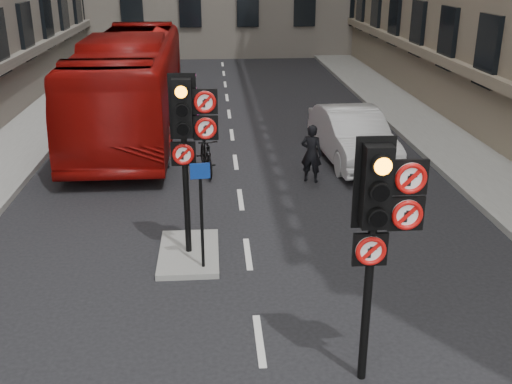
{
  "coord_description": "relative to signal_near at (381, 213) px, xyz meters",
  "views": [
    {
      "loc": [
        -0.64,
        -5.97,
        5.63
      ],
      "look_at": [
        -0.07,
        1.82,
        2.6
      ],
      "focal_mm": 42.0,
      "sensor_mm": 36.0,
      "label": 1
    }
  ],
  "objects": [
    {
      "name": "pavement_right",
      "position": [
        5.71,
        11.01,
        -2.5
      ],
      "size": [
        3.0,
        50.0,
        0.16
      ],
      "primitive_type": "cube",
      "color": "gray",
      "rests_on": "ground"
    },
    {
      "name": "centre_island",
      "position": [
        -2.69,
        4.01,
        -2.52
      ],
      "size": [
        1.2,
        2.0,
        0.12
      ],
      "primitive_type": "cube",
      "color": "gray",
      "rests_on": "ground"
    },
    {
      "name": "signal_near",
      "position": [
        0.0,
        0.0,
        0.0
      ],
      "size": [
        0.91,
        0.4,
        3.58
      ],
      "color": "black",
      "rests_on": "ground"
    },
    {
      "name": "signal_far",
      "position": [
        -2.6,
        4.0,
        0.12
      ],
      "size": [
        0.91,
        0.4,
        3.58
      ],
      "color": "black",
      "rests_on": "centre_island"
    },
    {
      "name": "car_silver",
      "position": [
        -4.28,
        11.08,
        -1.88
      ],
      "size": [
        1.8,
        4.2,
        1.41
      ],
      "primitive_type": "imported",
      "rotation": [
        0.0,
        0.0,
        0.03
      ],
      "color": "#ABAEB3",
      "rests_on": "ground"
    },
    {
      "name": "car_white",
      "position": [
        1.99,
        9.91,
        -1.81
      ],
      "size": [
        1.98,
        4.82,
        1.55
      ],
      "primitive_type": "imported",
      "rotation": [
        0.0,
        0.0,
        0.07
      ],
      "color": "beige",
      "rests_on": "ground"
    },
    {
      "name": "car_pink",
      "position": [
        -3.5,
        16.22,
        -1.97
      ],
      "size": [
        1.75,
        4.26,
        1.23
      ],
      "primitive_type": "imported",
      "rotation": [
        0.0,
        0.0,
        0.0
      ],
      "color": "#D83FA4",
      "rests_on": "ground"
    },
    {
      "name": "bus_red",
      "position": [
        -4.87,
        13.69,
        -0.9
      ],
      "size": [
        2.93,
        12.14,
        3.37
      ],
      "primitive_type": "imported",
      "rotation": [
        0.0,
        0.0,
        0.01
      ],
      "color": "maroon",
      "rests_on": "ground"
    },
    {
      "name": "motorcycle",
      "position": [
        -2.34,
        9.06,
        -2.03
      ],
      "size": [
        0.82,
        1.91,
        1.11
      ],
      "primitive_type": "imported",
      "rotation": [
        0.0,
        0.0,
        0.17
      ],
      "color": "black",
      "rests_on": "ground"
    },
    {
      "name": "motorcyclist",
      "position": [
        0.48,
        8.2,
        -1.79
      ],
      "size": [
        0.68,
        0.58,
        1.58
      ],
      "primitive_type": "imported",
      "rotation": [
        0.0,
        0.0,
        2.73
      ],
      "color": "black",
      "rests_on": "ground"
    },
    {
      "name": "info_sign",
      "position": [
        -2.39,
        3.3,
        -1.1
      ],
      "size": [
        0.36,
        0.12,
        2.11
      ],
      "rotation": [
        0.0,
        0.0,
        0.11
      ],
      "color": "black",
      "rests_on": "centre_island"
    }
  ]
}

